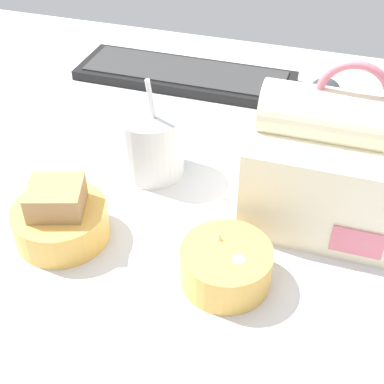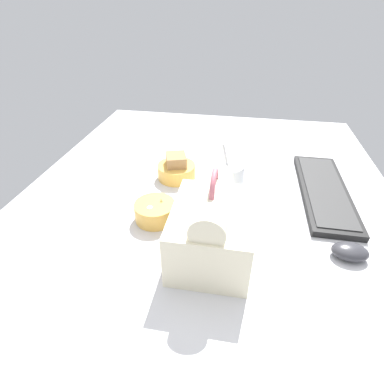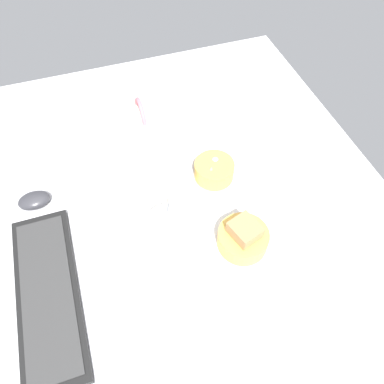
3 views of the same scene
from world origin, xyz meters
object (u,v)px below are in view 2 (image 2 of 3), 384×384
lunch_bag (212,227)px  bento_bowl_snacks (155,211)px  bento_bowl_sandwich (176,169)px  soup_cup (227,178)px  computer_mouse (350,252)px  keyboard (324,191)px

lunch_bag → bento_bowl_snacks: (-10.20, -15.81, -5.34)cm
bento_bowl_sandwich → soup_cup: bearing=70.2°
lunch_bag → computer_mouse: (-4.40, 30.81, -6.26)cm
lunch_bag → soup_cup: bearing=176.7°
keyboard → lunch_bag: lunch_bag is taller
bento_bowl_sandwich → lunch_bag: bearing=25.1°
soup_cup → computer_mouse: bearing=53.7°
bento_bowl_sandwich → bento_bowl_snacks: size_ratio=1.13×
keyboard → bento_bowl_snacks: (20.08, -45.91, 1.55)cm
keyboard → computer_mouse: bearing=1.6°
keyboard → lunch_bag: 43.25cm
soup_cup → bento_bowl_sandwich: bearing=-109.8°
keyboard → computer_mouse: 25.90cm
bento_bowl_sandwich → computer_mouse: 53.36cm
bento_bowl_snacks → keyboard: bearing=113.6°
bento_bowl_snacks → computer_mouse: bearing=82.9°
soup_cup → computer_mouse: (21.51, 29.29, -3.35)cm
lunch_bag → bento_bowl_snacks: bearing=-122.8°
keyboard → bento_bowl_sandwich: (-1.55, -45.04, 1.98)cm
lunch_bag → bento_bowl_snacks: size_ratio=2.08×
soup_cup → keyboard: bearing=98.7°
bento_bowl_sandwich → keyboard: bearing=88.0°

